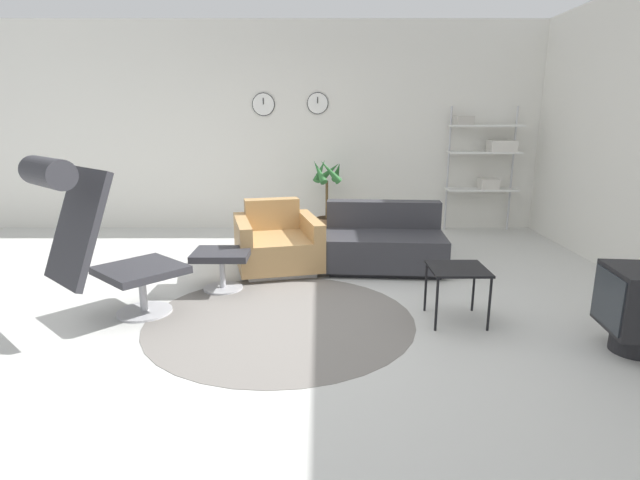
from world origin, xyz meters
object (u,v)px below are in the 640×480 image
at_px(lounge_chair, 96,231).
at_px(shelf_unit, 488,154).
at_px(potted_plant, 329,201).
at_px(couch_low, 385,244).
at_px(side_table, 459,273).
at_px(ottoman, 223,260).
at_px(armchair_red, 278,245).

xyz_separation_m(lounge_chair, shelf_unit, (3.91, 3.21, 0.32)).
xyz_separation_m(potted_plant, shelf_unit, (2.15, 0.17, 0.61)).
relative_size(potted_plant, shelf_unit, 0.61).
bearing_deg(couch_low, side_table, 109.34).
bearing_deg(ottoman, couch_low, 24.11).
relative_size(couch_low, shelf_unit, 0.76).
relative_size(lounge_chair, couch_low, 1.01).
bearing_deg(side_table, couch_low, 105.20).
distance_m(lounge_chair, side_table, 2.75).
height_order(couch_low, potted_plant, potted_plant).
bearing_deg(side_table, shelf_unit, 69.25).
relative_size(ottoman, side_table, 1.17).
distance_m(armchair_red, couch_low, 1.13).
distance_m(lounge_chair, armchair_red, 1.97).
xyz_separation_m(couch_low, side_table, (0.39, -1.43, 0.14)).
distance_m(lounge_chair, potted_plant, 3.53).
relative_size(lounge_chair, potted_plant, 1.26).
bearing_deg(potted_plant, armchair_red, -109.21).
distance_m(ottoman, shelf_unit, 4.03).
height_order(ottoman, side_table, side_table).
xyz_separation_m(armchair_red, couch_low, (1.13, 0.05, -0.01)).
xyz_separation_m(lounge_chair, ottoman, (0.76, 0.82, -0.46)).
height_order(side_table, shelf_unit, shelf_unit).
bearing_deg(side_table, lounge_chair, -178.07).
height_order(lounge_chair, side_table, lounge_chair).
xyz_separation_m(lounge_chair, potted_plant, (1.76, 3.04, -0.29)).
relative_size(lounge_chair, side_table, 2.99).
bearing_deg(couch_low, potted_plant, -64.99).
xyz_separation_m(ottoman, armchair_red, (0.45, 0.65, -0.02)).
bearing_deg(shelf_unit, lounge_chair, -140.64).
distance_m(side_table, shelf_unit, 3.40).
relative_size(ottoman, armchair_red, 0.48).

